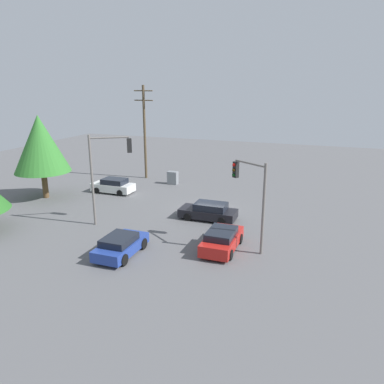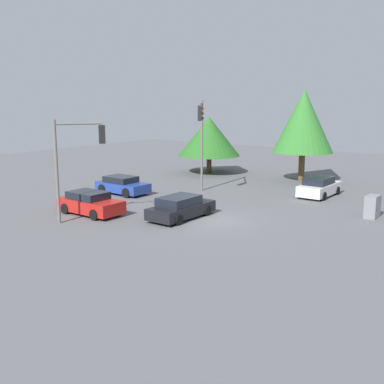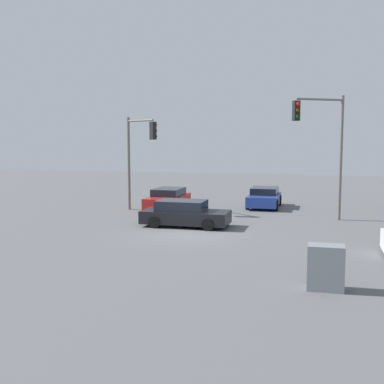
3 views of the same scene
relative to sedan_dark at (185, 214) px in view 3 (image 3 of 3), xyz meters
name	(u,v)px [view 3 (image 3 of 3)]	position (x,y,z in m)	size (l,w,h in m)	color
ground_plane	(188,233)	(0.64, -1.70, -0.65)	(80.00, 80.00, 0.00)	#5B5B5E
sedan_dark	(185,214)	(0.00, 0.00, 0.00)	(4.49, 2.00, 1.35)	black
sedan_blue	(264,198)	(3.19, 8.06, 0.00)	(2.03, 4.01, 1.31)	#233D93
sedan_red	(168,200)	(-2.54, 5.08, 0.03)	(2.01, 4.24, 1.39)	red
traffic_signal_main	(139,148)	(-4.14, 4.25, 3.31)	(2.47, 1.75, 5.86)	slate
traffic_signal_cross	(324,137)	(6.87, 3.50, 3.96)	(2.69, 1.89, 6.85)	slate
electrical_cabinet	(326,267)	(6.95, -9.03, 0.03)	(1.07, 0.69, 1.36)	gray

